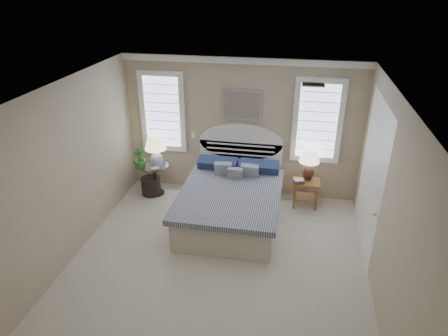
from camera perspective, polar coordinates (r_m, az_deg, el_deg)
floor at (r=6.21m, az=-1.25°, el=-14.32°), size 4.50×5.00×0.01m
ceiling at (r=4.91m, az=-1.55°, el=10.45°), size 4.50×5.00×0.01m
wall_back at (r=7.67m, az=2.52°, el=5.66°), size 4.50×0.02×2.70m
wall_left at (r=6.25m, az=-22.00°, el=-1.27°), size 0.02×5.00×2.70m
wall_right at (r=5.48m, az=22.41°, el=-5.31°), size 0.02×5.00×2.70m
crown_molding at (r=7.28m, az=2.67°, el=15.11°), size 4.50×0.08×0.12m
hvac_vent at (r=5.59m, az=12.64°, el=11.56°), size 0.30×0.20×0.02m
switch_plate at (r=7.91m, az=-4.37°, el=4.70°), size 0.08×0.01×0.12m
window_left at (r=7.93m, az=-8.73°, el=7.97°), size 0.90×0.06×1.60m
window_right at (r=7.51m, az=13.23°, el=6.56°), size 0.90×0.06×1.60m
painting at (r=7.48m, az=2.54°, el=8.93°), size 0.74×0.04×0.58m
closet_door at (r=6.58m, az=20.31°, el=-1.06°), size 0.02×1.80×2.40m
bed at (r=7.15m, az=1.13°, el=-4.49°), size 1.72×2.28×1.47m
side_table_left at (r=8.05m, az=-9.80°, el=-1.20°), size 0.56×0.56×0.63m
nightstand_right at (r=7.69m, az=11.62°, el=-2.74°), size 0.50×0.40×0.53m
floor_pot at (r=8.16m, az=-10.37°, el=-2.52°), size 0.48×0.48×0.35m
lamp_left at (r=7.70m, az=-9.75°, el=2.86°), size 0.52×0.52×0.67m
lamp_right at (r=7.53m, az=12.08°, el=1.01°), size 0.40×0.40×0.61m
potted_plant at (r=7.80m, az=-11.95°, el=1.36°), size 0.27×0.27×0.41m
books_left at (r=7.71m, az=-9.81°, el=-0.17°), size 0.20×0.18×0.07m
books_right at (r=7.49m, az=10.62°, el=-1.87°), size 0.23×0.21×0.08m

